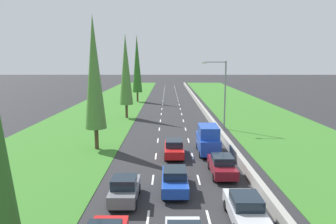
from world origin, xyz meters
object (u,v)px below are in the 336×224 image
blue_van_right_lane (208,140)px  grey_hatchback_left_lane (125,189)px  poplar_tree_second (94,73)px  maroon_sedan_right_lane (222,165)px  street_light_mast (222,90)px  silver_sedan_right_lane (245,209)px  red_sedan_centre_lane (174,148)px  blue_sedan_centre_lane (175,179)px  poplar_tree_fourth (137,64)px  poplar_tree_third (126,70)px

blue_van_right_lane → grey_hatchback_left_lane: bearing=-122.1°
grey_hatchback_left_lane → poplar_tree_second: bearing=110.4°
poplar_tree_second → maroon_sedan_right_lane: bearing=-32.8°
blue_van_right_lane → street_light_mast: (3.22, 11.08, 3.83)m
silver_sedan_right_lane → grey_hatchback_left_lane: grey_hatchback_left_lane is taller
red_sedan_centre_lane → silver_sedan_right_lane: 12.89m
blue_sedan_centre_lane → red_sedan_centre_lane: size_ratio=1.00×
blue_van_right_lane → grey_hatchback_left_lane: 12.60m
silver_sedan_right_lane → street_light_mast: street_light_mast is taller
poplar_tree_fourth → street_light_mast: 31.82m
poplar_tree_second → street_light_mast: 17.51m
grey_hatchback_left_lane → silver_sedan_right_lane: bearing=-20.5°
silver_sedan_right_lane → maroon_sedan_right_lane: bearing=90.4°
grey_hatchback_left_lane → poplar_tree_fourth: 50.92m
maroon_sedan_right_lane → grey_hatchback_left_lane: grey_hatchback_left_lane is taller
red_sedan_centre_lane → maroon_sedan_right_lane: size_ratio=1.00×
blue_sedan_centre_lane → blue_van_right_lane: size_ratio=0.92×
red_sedan_centre_lane → poplar_tree_second: 10.86m
blue_van_right_lane → poplar_tree_fourth: size_ratio=0.33×
red_sedan_centre_lane → blue_van_right_lane: blue_van_right_lane is taller
blue_sedan_centre_lane → poplar_tree_third: (-7.06, 28.42, 6.84)m
red_sedan_centre_lane → maroon_sedan_right_lane: bearing=-53.1°
maroon_sedan_right_lane → street_light_mast: bearing=80.5°
street_light_mast → blue_van_right_lane: bearing=-106.2°
poplar_tree_second → street_light_mast: size_ratio=1.50×
blue_van_right_lane → poplar_tree_third: size_ratio=0.37×
silver_sedan_right_lane → poplar_tree_third: (-10.91, 32.78, 6.84)m
silver_sedan_right_lane → poplar_tree_third: 35.22m
silver_sedan_right_lane → grey_hatchback_left_lane: 7.59m
blue_van_right_lane → poplar_tree_second: bearing=172.2°
blue_van_right_lane → poplar_tree_fourth: bearing=105.1°
silver_sedan_right_lane → poplar_tree_third: bearing=108.4°
maroon_sedan_right_lane → poplar_tree_fourth: bearing=103.7°
blue_sedan_centre_lane → red_sedan_centre_lane: same height
blue_van_right_lane → street_light_mast: street_light_mast is taller
grey_hatchback_left_lane → poplar_tree_second: size_ratio=0.29×
maroon_sedan_right_lane → street_light_mast: 17.80m
poplar_tree_third → silver_sedan_right_lane: bearing=-71.6°
maroon_sedan_right_lane → street_light_mast: (2.85, 17.01, 4.42)m
blue_sedan_centre_lane → grey_hatchback_left_lane: 3.67m
poplar_tree_fourth → blue_van_right_lane: bearing=-74.9°
poplar_tree_fourth → grey_hatchback_left_lane: bearing=-85.4°
grey_hatchback_left_lane → street_light_mast: size_ratio=0.43×
blue_sedan_centre_lane → street_light_mast: 21.58m
maroon_sedan_right_lane → poplar_tree_fourth: (-11.06, 45.46, 7.56)m
blue_sedan_centre_lane → poplar_tree_fourth: 49.61m
blue_van_right_lane → poplar_tree_second: (-11.24, 1.55, 6.41)m
maroon_sedan_right_lane → silver_sedan_right_lane: bearing=-89.6°
silver_sedan_right_lane → poplar_tree_fourth: bearing=101.9°
grey_hatchback_left_lane → poplar_tree_second: 14.78m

